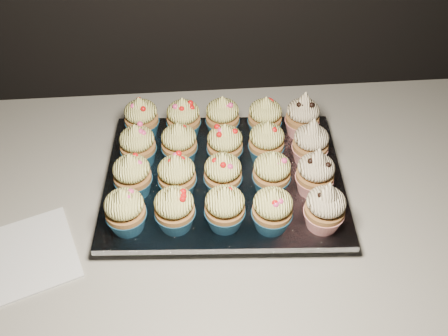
# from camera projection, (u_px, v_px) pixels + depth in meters

# --- Properties ---
(cabinet) EXTENTS (2.40, 0.60, 0.86)m
(cabinet) POSITION_uv_depth(u_px,v_px,m) (144.00, 327.00, 1.20)
(cabinet) COLOR black
(cabinet) RESTS_ON ground
(worktop) EXTENTS (2.44, 0.64, 0.04)m
(worktop) POSITION_uv_depth(u_px,v_px,m) (116.00, 203.00, 0.89)
(worktop) COLOR beige
(worktop) RESTS_ON cabinet
(napkin) EXTENTS (0.19, 0.19, 0.00)m
(napkin) POSITION_uv_depth(u_px,v_px,m) (25.00, 256.00, 0.78)
(napkin) COLOR white
(napkin) RESTS_ON worktop
(baking_tray) EXTENTS (0.39, 0.31, 0.02)m
(baking_tray) POSITION_uv_depth(u_px,v_px,m) (224.00, 184.00, 0.88)
(baking_tray) COLOR black
(baking_tray) RESTS_ON worktop
(foil_lining) EXTENTS (0.43, 0.34, 0.01)m
(foil_lining) POSITION_uv_depth(u_px,v_px,m) (224.00, 177.00, 0.87)
(foil_lining) COLOR silver
(foil_lining) RESTS_ON baking_tray
(cupcake_0) EXTENTS (0.06, 0.06, 0.08)m
(cupcake_0) POSITION_uv_depth(u_px,v_px,m) (125.00, 211.00, 0.75)
(cupcake_0) COLOR navy
(cupcake_0) RESTS_ON foil_lining
(cupcake_1) EXTENTS (0.06, 0.06, 0.08)m
(cupcake_1) POSITION_uv_depth(u_px,v_px,m) (175.00, 209.00, 0.76)
(cupcake_1) COLOR navy
(cupcake_1) RESTS_ON foil_lining
(cupcake_2) EXTENTS (0.06, 0.06, 0.08)m
(cupcake_2) POSITION_uv_depth(u_px,v_px,m) (225.00, 208.00, 0.76)
(cupcake_2) COLOR navy
(cupcake_2) RESTS_ON foil_lining
(cupcake_3) EXTENTS (0.06, 0.06, 0.08)m
(cupcake_3) POSITION_uv_depth(u_px,v_px,m) (272.00, 210.00, 0.75)
(cupcake_3) COLOR navy
(cupcake_3) RESTS_ON foil_lining
(cupcake_4) EXTENTS (0.06, 0.06, 0.10)m
(cupcake_4) POSITION_uv_depth(u_px,v_px,m) (325.00, 208.00, 0.75)
(cupcake_4) COLOR red
(cupcake_4) RESTS_ON foil_lining
(cupcake_5) EXTENTS (0.06, 0.06, 0.08)m
(cupcake_5) POSITION_uv_depth(u_px,v_px,m) (132.00, 175.00, 0.81)
(cupcake_5) COLOR navy
(cupcake_5) RESTS_ON foil_lining
(cupcake_6) EXTENTS (0.06, 0.06, 0.08)m
(cupcake_6) POSITION_uv_depth(u_px,v_px,m) (177.00, 176.00, 0.81)
(cupcake_6) COLOR navy
(cupcake_6) RESTS_ON foil_lining
(cupcake_7) EXTENTS (0.06, 0.06, 0.08)m
(cupcake_7) POSITION_uv_depth(u_px,v_px,m) (223.00, 174.00, 0.81)
(cupcake_7) COLOR navy
(cupcake_7) RESTS_ON foil_lining
(cupcake_8) EXTENTS (0.06, 0.06, 0.08)m
(cupcake_8) POSITION_uv_depth(u_px,v_px,m) (272.00, 173.00, 0.81)
(cupcake_8) COLOR navy
(cupcake_8) RESTS_ON foil_lining
(cupcake_9) EXTENTS (0.06, 0.06, 0.10)m
(cupcake_9) POSITION_uv_depth(u_px,v_px,m) (315.00, 173.00, 0.81)
(cupcake_9) COLOR red
(cupcake_9) RESTS_ON foil_lining
(cupcake_10) EXTENTS (0.06, 0.06, 0.08)m
(cupcake_10) POSITION_uv_depth(u_px,v_px,m) (138.00, 145.00, 0.86)
(cupcake_10) COLOR navy
(cupcake_10) RESTS_ON foil_lining
(cupcake_11) EXTENTS (0.06, 0.06, 0.08)m
(cupcake_11) POSITION_uv_depth(u_px,v_px,m) (179.00, 144.00, 0.86)
(cupcake_11) COLOR navy
(cupcake_11) RESTS_ON foil_lining
(cupcake_12) EXTENTS (0.06, 0.06, 0.08)m
(cupcake_12) POSITION_uv_depth(u_px,v_px,m) (225.00, 145.00, 0.86)
(cupcake_12) COLOR navy
(cupcake_12) RESTS_ON foil_lining
(cupcake_13) EXTENTS (0.06, 0.06, 0.08)m
(cupcake_13) POSITION_uv_depth(u_px,v_px,m) (266.00, 143.00, 0.86)
(cupcake_13) COLOR navy
(cupcake_13) RESTS_ON foil_lining
(cupcake_14) EXTENTS (0.06, 0.06, 0.10)m
(cupcake_14) POSITION_uv_depth(u_px,v_px,m) (311.00, 143.00, 0.86)
(cupcake_14) COLOR red
(cupcake_14) RESTS_ON foil_lining
(cupcake_15) EXTENTS (0.06, 0.06, 0.08)m
(cupcake_15) POSITION_uv_depth(u_px,v_px,m) (142.00, 118.00, 0.91)
(cupcake_15) COLOR navy
(cupcake_15) RESTS_ON foil_lining
(cupcake_16) EXTENTS (0.06, 0.06, 0.08)m
(cupcake_16) POSITION_uv_depth(u_px,v_px,m) (184.00, 118.00, 0.91)
(cupcake_16) COLOR navy
(cupcake_16) RESTS_ON foil_lining
(cupcake_17) EXTENTS (0.06, 0.06, 0.08)m
(cupcake_17) POSITION_uv_depth(u_px,v_px,m) (223.00, 117.00, 0.92)
(cupcake_17) COLOR navy
(cupcake_17) RESTS_ON foil_lining
(cupcake_18) EXTENTS (0.06, 0.06, 0.08)m
(cupcake_18) POSITION_uv_depth(u_px,v_px,m) (265.00, 117.00, 0.91)
(cupcake_18) COLOR navy
(cupcake_18) RESTS_ON foil_lining
(cupcake_19) EXTENTS (0.06, 0.06, 0.10)m
(cupcake_19) POSITION_uv_depth(u_px,v_px,m) (303.00, 116.00, 0.91)
(cupcake_19) COLOR red
(cupcake_19) RESTS_ON foil_lining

